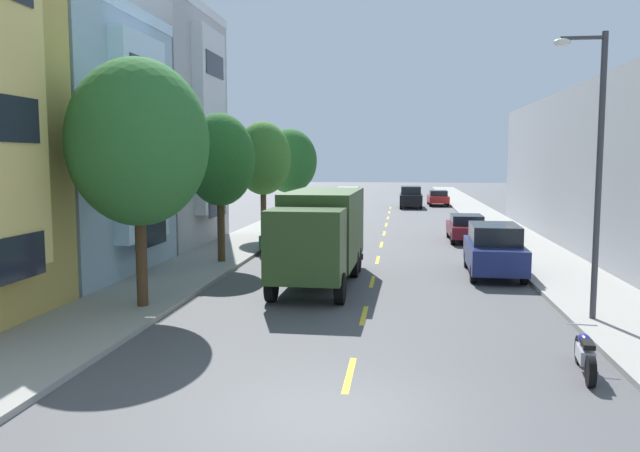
% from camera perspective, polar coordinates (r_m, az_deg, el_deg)
% --- Properties ---
extents(ground_plane, '(160.00, 160.00, 0.00)m').
position_cam_1_polar(ground_plane, '(40.82, 5.86, -0.17)').
color(ground_plane, '#4C4C4F').
extents(sidewalk_left, '(3.20, 120.00, 0.14)m').
position_cam_1_polar(sidewalk_left, '(39.65, -4.53, -0.24)').
color(sidewalk_left, '#99968E').
rests_on(sidewalk_left, ground_plane).
extents(sidewalk_right, '(3.20, 120.00, 0.14)m').
position_cam_1_polar(sidewalk_right, '(39.29, 16.19, -0.52)').
color(sidewalk_right, '#99968E').
rests_on(sidewalk_right, ground_plane).
extents(lane_centerline_dashes, '(0.14, 47.20, 0.01)m').
position_cam_1_polar(lane_centerline_dashes, '(35.36, 5.63, -1.12)').
color(lane_centerline_dashes, yellow).
rests_on(lane_centerline_dashes, ground_plane).
extents(townhouse_second_powder_blue, '(10.78, 8.33, 9.91)m').
position_cam_1_polar(townhouse_second_powder_blue, '(26.78, -26.12, 6.22)').
color(townhouse_second_powder_blue, '#9EB7CC').
rests_on(townhouse_second_powder_blue, ground_plane).
extents(townhouse_third_dove_grey, '(10.94, 8.33, 11.88)m').
position_cam_1_polar(townhouse_third_dove_grey, '(34.29, -18.39, 7.99)').
color(townhouse_third_dove_grey, '#A8A8AD').
rests_on(townhouse_third_dove_grey, ground_plane).
extents(street_tree_nearest, '(3.98, 3.98, 7.06)m').
position_cam_1_polar(street_tree_nearest, '(18.89, -15.91, 7.15)').
color(street_tree_nearest, '#47331E').
rests_on(street_tree_nearest, sidewalk_left).
extents(street_tree_second, '(2.86, 2.86, 6.10)m').
position_cam_1_polar(street_tree_second, '(26.60, -8.91, 5.82)').
color(street_tree_second, '#47331E').
rests_on(street_tree_second, sidewalk_left).
extents(street_tree_third, '(2.99, 2.99, 6.23)m').
position_cam_1_polar(street_tree_third, '(34.53, -5.10, 6.00)').
color(street_tree_third, '#47331E').
rests_on(street_tree_third, sidewalk_left).
extents(street_tree_farthest, '(3.62, 3.62, 6.22)m').
position_cam_1_polar(street_tree_farthest, '(42.55, -2.73, 5.80)').
color(street_tree_farthest, '#47331E').
rests_on(street_tree_farthest, sidewalk_left).
extents(street_lamp, '(1.35, 0.28, 7.47)m').
position_cam_1_polar(street_lamp, '(18.16, 23.25, 5.69)').
color(street_lamp, '#38383D').
rests_on(street_lamp, sidewalk_right).
extents(delivery_box_truck, '(2.56, 7.75, 3.22)m').
position_cam_1_polar(delivery_box_truck, '(22.36, 0.06, -0.46)').
color(delivery_box_truck, '#2D471E').
rests_on(delivery_box_truck, ground_plane).
extents(parked_sedan_burgundy, '(1.81, 4.51, 1.43)m').
position_cam_1_polar(parked_sedan_burgundy, '(34.83, 12.90, -0.12)').
color(parked_sedan_burgundy, maroon).
rests_on(parked_sedan_burgundy, ground_plane).
extents(parked_sedan_red, '(1.89, 4.54, 1.43)m').
position_cam_1_polar(parked_sedan_red, '(61.18, 10.47, 2.51)').
color(parked_sedan_red, '#AD1E1E').
rests_on(parked_sedan_red, ground_plane).
extents(parked_suv_navy, '(2.09, 4.86, 1.93)m').
position_cam_1_polar(parked_suv_navy, '(24.89, 15.26, -2.02)').
color(parked_suv_navy, navy).
rests_on(parked_suv_navy, ground_plane).
extents(parked_sedan_sky, '(1.88, 4.53, 1.43)m').
position_cam_1_polar(parked_sedan_sky, '(39.80, -0.27, 0.78)').
color(parked_sedan_sky, '#7A9EC6').
rests_on(parked_sedan_sky, ground_plane).
extents(parked_wagon_forest, '(1.86, 4.72, 1.50)m').
position_cam_1_polar(parked_wagon_forest, '(30.86, -2.86, -0.64)').
color(parked_wagon_forest, '#194C28').
rests_on(parked_wagon_forest, ground_plane).
extents(moving_black_sedan, '(1.95, 4.80, 1.93)m').
position_cam_1_polar(moving_black_sedan, '(57.91, 8.09, 2.59)').
color(moving_black_sedan, black).
rests_on(moving_black_sedan, ground_plane).
extents(parked_motorcycle, '(0.62, 2.05, 0.90)m').
position_cam_1_polar(parked_motorcycle, '(14.30, 22.57, -10.54)').
color(parked_motorcycle, black).
rests_on(parked_motorcycle, ground_plane).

